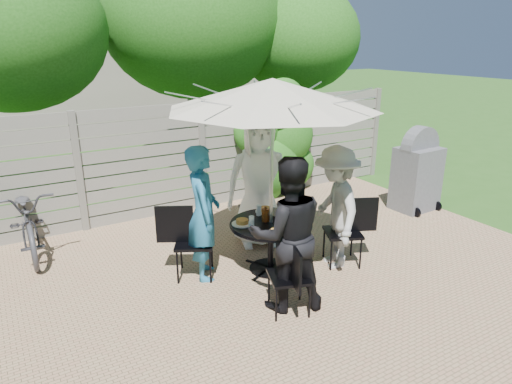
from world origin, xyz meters
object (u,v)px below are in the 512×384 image
chair_right (343,245)px  glass_left (252,222)px  syrup_jug (265,215)px  glass_right (289,213)px  coffee_cup (275,211)px  plate_front (277,232)px  bicycle (28,220)px  person_front (287,235)px  plate_back (265,210)px  person_left (203,214)px  plate_left (242,222)px  person_right (335,208)px  plate_extra (291,229)px  umbrella (272,94)px  plate_right (299,219)px  chair_left (194,256)px  bbq_grill (417,173)px  glass_front (284,224)px  glass_back (259,210)px  person_back (259,182)px  chair_back (257,221)px  chair_front (289,291)px  patio_table (271,237)px

chair_right → glass_left: chair_right is taller
glass_left → syrup_jug: (0.24, 0.07, 0.01)m
glass_right → coffee_cup: size_ratio=1.17×
plate_front → bicycle: (-2.43, 2.48, -0.20)m
person_front → plate_back: (0.42, 1.11, -0.17)m
person_left → plate_left: (0.44, -0.17, -0.15)m
person_right → plate_front: (-0.90, -0.05, -0.11)m
plate_extra → glass_right: glass_right is taller
bicycle → plate_extra: bearing=-42.5°
umbrella → plate_right: size_ratio=12.27×
chair_left → bbq_grill: bearing=31.5°
person_right → bbq_grill: 2.68m
person_right → plate_front: person_right is taller
glass_front → chair_right: bearing=-3.9°
person_front → glass_back: 1.10m
person_back → glass_left: (-0.57, -0.78, -0.20)m
chair_right → glass_right: (-0.62, 0.35, 0.46)m
chair_back → bicycle: size_ratio=0.53×
chair_front → syrup_jug: size_ratio=5.40×
person_left → glass_right: (1.06, -0.28, -0.10)m
person_left → plate_right: size_ratio=6.43×
syrup_jug → person_right: bearing=-23.8°
patio_table → chair_back: size_ratio=1.34×
person_front → chair_right: 1.40m
plate_right → person_left: bearing=159.4°
plate_back → glass_left: (-0.41, -0.34, 0.05)m
glass_back → glass_left: size_ratio=1.00×
chair_left → plate_front: chair_left is taller
chair_left → coffee_cup: chair_left is taller
plate_left → bbq_grill: bearing=7.2°
plate_back → plate_front: 0.72m
chair_back → plate_front: 1.38m
patio_table → person_back: person_back is taller
chair_left → glass_left: size_ratio=6.73×
chair_front → glass_left: (0.06, 0.90, 0.47)m
plate_front → glass_front: bearing=23.2°
plate_front → glass_back: bearing=79.0°
person_front → chair_left: bearing=-40.7°
person_front → chair_right: person_front is taller
plate_left → glass_right: 0.63m
coffee_cup → bbq_grill: (3.14, 0.41, -0.06)m
plate_front → glass_right: glass_right is taller
person_back → bicycle: (-2.85, 1.36, -0.45)m
person_back → glass_right: bearing=-70.3°
patio_table → bicycle: size_ratio=0.71×
person_right → plate_back: bearing=-113.4°
person_back → umbrella: bearing=-90.0°
glass_left → bicycle: bearing=136.7°
umbrella → glass_front: bearing=-88.6°
person_right → coffee_cup: 0.77m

